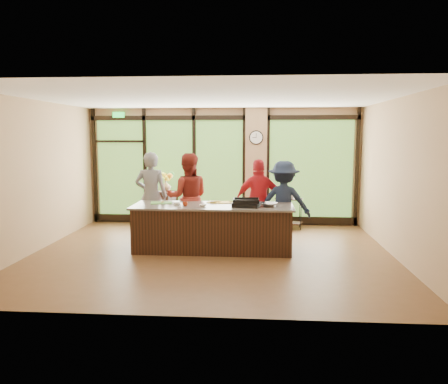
% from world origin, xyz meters
% --- Properties ---
extents(floor, '(7.00, 7.00, 0.00)m').
position_xyz_m(floor, '(0.00, 0.00, 0.00)').
color(floor, brown).
rests_on(floor, ground).
extents(ceiling, '(7.00, 7.00, 0.00)m').
position_xyz_m(ceiling, '(0.00, 0.00, 3.00)').
color(ceiling, white).
rests_on(ceiling, back_wall).
extents(back_wall, '(7.00, 0.00, 7.00)m').
position_xyz_m(back_wall, '(0.00, 3.00, 1.50)').
color(back_wall, tan).
rests_on(back_wall, floor).
extents(left_wall, '(0.00, 6.00, 6.00)m').
position_xyz_m(left_wall, '(-3.50, 0.00, 1.50)').
color(left_wall, tan).
rests_on(left_wall, floor).
extents(right_wall, '(0.00, 6.00, 6.00)m').
position_xyz_m(right_wall, '(3.50, 0.00, 1.50)').
color(right_wall, tan).
rests_on(right_wall, floor).
extents(window_wall, '(6.90, 0.12, 3.00)m').
position_xyz_m(window_wall, '(0.16, 2.95, 1.39)').
color(window_wall, tan).
rests_on(window_wall, floor).
extents(island_base, '(3.10, 1.00, 0.88)m').
position_xyz_m(island_base, '(0.00, 0.30, 0.44)').
color(island_base, black).
rests_on(island_base, floor).
extents(countertop, '(3.20, 1.10, 0.04)m').
position_xyz_m(countertop, '(0.00, 0.30, 0.90)').
color(countertop, '#6D655A').
rests_on(countertop, island_base).
extents(wall_clock, '(0.36, 0.04, 0.36)m').
position_xyz_m(wall_clock, '(0.85, 2.87, 2.25)').
color(wall_clock, black).
rests_on(wall_clock, window_wall).
extents(cook_left, '(0.73, 0.50, 1.95)m').
position_xyz_m(cook_left, '(-1.45, 1.13, 0.98)').
color(cook_left, slate).
rests_on(cook_left, floor).
extents(cook_midleft, '(1.03, 0.85, 1.92)m').
position_xyz_m(cook_midleft, '(-0.63, 1.08, 0.96)').
color(cook_midleft, maroon).
rests_on(cook_midleft, floor).
extents(cook_midright, '(1.10, 0.56, 1.80)m').
position_xyz_m(cook_midright, '(0.93, 1.07, 0.90)').
color(cook_midright, red).
rests_on(cook_midright, floor).
extents(cook_right, '(1.21, 0.78, 1.77)m').
position_xyz_m(cook_right, '(1.45, 0.99, 0.88)').
color(cook_right, '#171F33').
rests_on(cook_right, floor).
extents(roasting_pan, '(0.56, 0.47, 0.09)m').
position_xyz_m(roasting_pan, '(0.67, 0.15, 0.96)').
color(roasting_pan, black).
rests_on(roasting_pan, countertop).
extents(mixing_bowl, '(0.42, 0.42, 0.08)m').
position_xyz_m(mixing_bowl, '(1.12, 0.19, 0.96)').
color(mixing_bowl, silver).
rests_on(mixing_bowl, countertop).
extents(cutting_board_left, '(0.49, 0.41, 0.01)m').
position_xyz_m(cutting_board_left, '(-1.08, 0.48, 0.93)').
color(cutting_board_left, '#539837').
rests_on(cutting_board_left, countertop).
extents(cutting_board_center, '(0.43, 0.36, 0.01)m').
position_xyz_m(cutting_board_center, '(0.06, 0.66, 0.93)').
color(cutting_board_center, gold).
rests_on(cutting_board_center, countertop).
extents(cutting_board_right, '(0.40, 0.30, 0.01)m').
position_xyz_m(cutting_board_right, '(0.38, 0.66, 0.93)').
color(cutting_board_right, gold).
rests_on(cutting_board_right, countertop).
extents(prep_bowl_near, '(0.15, 0.15, 0.04)m').
position_xyz_m(prep_bowl_near, '(-0.73, 0.28, 0.94)').
color(prep_bowl_near, white).
rests_on(prep_bowl_near, countertop).
extents(prep_bowl_mid, '(0.14, 0.14, 0.04)m').
position_xyz_m(prep_bowl_mid, '(-0.17, 0.10, 0.94)').
color(prep_bowl_mid, white).
rests_on(prep_bowl_mid, countertop).
extents(prep_bowl_far, '(0.14, 0.14, 0.03)m').
position_xyz_m(prep_bowl_far, '(-0.02, 0.61, 0.94)').
color(prep_bowl_far, white).
rests_on(prep_bowl_far, countertop).
extents(red_ramekin, '(0.12, 0.12, 0.09)m').
position_xyz_m(red_ramekin, '(-0.53, 0.13, 0.96)').
color(red_ramekin, '#9E2A0F').
rests_on(red_ramekin, countertop).
extents(flower_stand, '(0.58, 0.58, 0.89)m').
position_xyz_m(flower_stand, '(-1.44, 2.65, 0.45)').
color(flower_stand, black).
rests_on(flower_stand, floor).
extents(flower_vase, '(0.28, 0.28, 0.27)m').
position_xyz_m(flower_vase, '(-1.44, 2.65, 1.02)').
color(flower_vase, '#8F714E').
rests_on(flower_vase, flower_stand).
extents(bar_cart, '(0.71, 0.57, 0.85)m').
position_xyz_m(bar_cart, '(1.67, 2.47, 0.51)').
color(bar_cart, black).
rests_on(bar_cart, floor).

